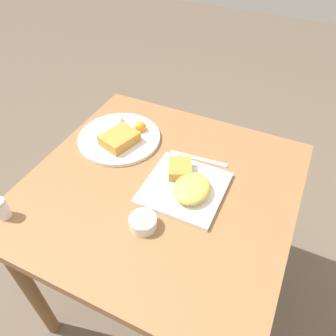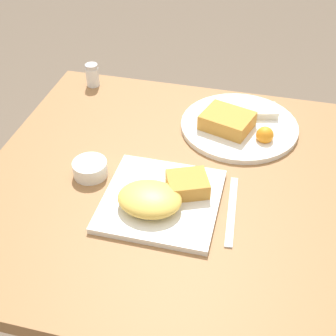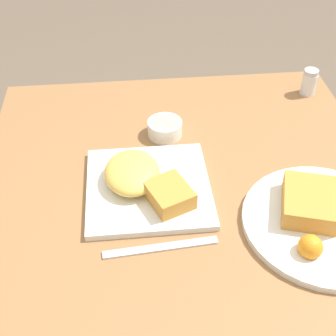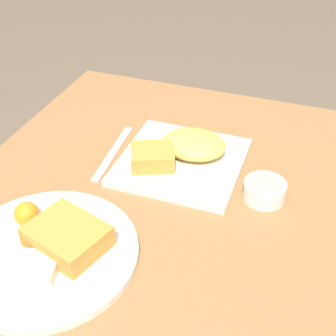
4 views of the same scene
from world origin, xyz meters
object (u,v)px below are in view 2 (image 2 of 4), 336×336
object	(u,v)px
butter_knife	(232,210)
salt_shaker	(93,76)
sauce_ramekin	(90,168)
plate_oval_far	(238,124)
plate_square_near	(160,198)

from	to	relation	value
butter_knife	salt_shaker	bearing A→B (deg)	43.85
salt_shaker	butter_knife	bearing A→B (deg)	-41.92
butter_knife	sauce_ramekin	bearing A→B (deg)	79.03
plate_oval_far	salt_shaker	bearing A→B (deg)	164.84
sauce_ramekin	butter_knife	size ratio (longest dim) A/B	0.38
plate_square_near	salt_shaker	world-z (taller)	salt_shaker
salt_shaker	butter_knife	world-z (taller)	salt_shaker
plate_square_near	plate_oval_far	bearing A→B (deg)	68.63
plate_square_near	plate_oval_far	world-z (taller)	plate_square_near
plate_oval_far	butter_knife	world-z (taller)	plate_oval_far
plate_oval_far	sauce_ramekin	xyz separation A→B (m)	(-0.31, -0.27, 0.00)
salt_shaker	butter_knife	distance (m)	0.64
sauce_ramekin	butter_knife	world-z (taller)	sauce_ramekin
plate_square_near	plate_oval_far	xyz separation A→B (m)	(0.13, 0.33, -0.01)
plate_square_near	plate_oval_far	distance (m)	0.35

